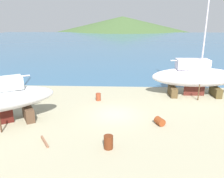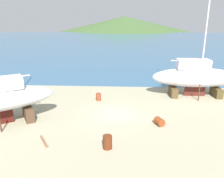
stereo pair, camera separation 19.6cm
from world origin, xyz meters
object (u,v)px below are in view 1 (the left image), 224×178
at_px(barrel_tipped_right, 42,95).
at_px(barrel_tar_black, 160,121).
at_px(barrel_rust_mid, 108,142).
at_px(sailboat_large_starboard, 195,76).
at_px(barrel_tipped_center, 98,97).

height_order(barrel_tipped_right, barrel_tar_black, barrel_tipped_right).
height_order(barrel_tipped_right, barrel_rust_mid, barrel_rust_mid).
bearing_deg(barrel_tipped_right, sailboat_large_starboard, 4.88).
xyz_separation_m(sailboat_large_starboard, barrel_tipped_center, (-10.71, -2.07, -1.87)).
bearing_deg(barrel_tar_black, barrel_tipped_center, 135.04).
bearing_deg(sailboat_large_starboard, barrel_tipped_center, -169.57).
bearing_deg(sailboat_large_starboard, barrel_tipped_right, -175.63).
height_order(barrel_tar_black, barrel_rust_mid, barrel_rust_mid).
distance_m(sailboat_large_starboard, barrel_tar_black, 9.45).
height_order(sailboat_large_starboard, barrel_tar_black, sailboat_large_starboard).
relative_size(sailboat_large_starboard, barrel_tipped_right, 19.39).
xyz_separation_m(sailboat_large_starboard, barrel_tipped_right, (-17.12, -1.46, -1.95)).
bearing_deg(barrel_rust_mid, barrel_tipped_center, 99.82).
relative_size(barrel_tar_black, barrel_rust_mid, 0.87).
bearing_deg(barrel_rust_mid, barrel_tipped_right, 128.51).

